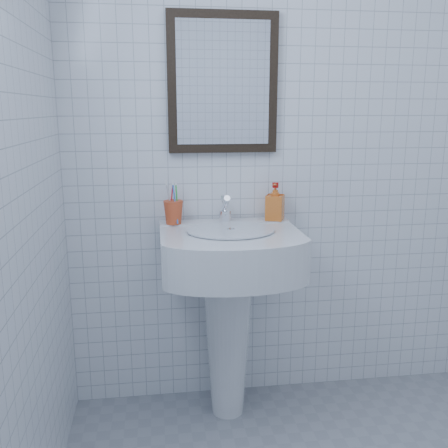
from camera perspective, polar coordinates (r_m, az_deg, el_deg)
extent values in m
cube|color=white|center=(2.44, 8.40, 8.47)|extent=(2.20, 0.02, 2.50)
cone|color=white|center=(2.41, 0.43, -13.01)|extent=(0.24, 0.24, 0.76)
cube|color=white|center=(2.20, 0.65, -3.07)|extent=(0.61, 0.43, 0.18)
cube|color=white|center=(2.34, 0.05, -0.03)|extent=(0.61, 0.11, 0.03)
cylinder|color=silver|center=(2.14, 0.79, -0.69)|extent=(0.38, 0.38, 0.01)
cylinder|color=silver|center=(2.31, 0.14, 0.88)|extent=(0.05, 0.05, 0.05)
cylinder|color=silver|center=(2.28, 0.20, 2.40)|extent=(0.03, 0.11, 0.09)
cylinder|color=silver|center=(2.32, 0.06, 2.04)|extent=(0.03, 0.06, 0.10)
imported|color=#B94512|center=(2.36, 5.85, 2.58)|extent=(0.11, 0.11, 0.18)
cube|color=black|center=(2.34, -0.14, 15.78)|extent=(0.50, 0.04, 0.62)
cube|color=white|center=(2.32, -0.08, 15.80)|extent=(0.42, 0.00, 0.54)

